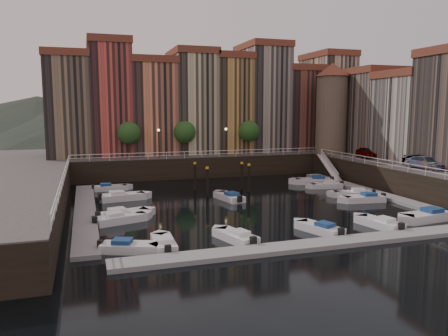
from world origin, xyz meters
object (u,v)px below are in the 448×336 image
object	(u,v)px
car_a	(366,153)
car_b	(422,162)
corner_tower	(332,107)
car_c	(426,163)
gangway	(329,166)
mooring_pilings	(223,179)
boat_left_1	(119,219)
boat_left_0	(129,247)
boat_left_2	(123,215)

from	to	relation	value
car_a	car_b	distance (m)	10.87
corner_tower	car_c	bearing A→B (deg)	-85.30
gangway	mooring_pilings	xyz separation A→B (m)	(-17.34, -4.88, -0.27)
mooring_pilings	boat_left_1	world-z (taller)	mooring_pilings
corner_tower	boat_left_0	xyz separation A→B (m)	(-33.32, -28.46, -9.86)
corner_tower	boat_left_2	size ratio (longest dim) A/B	2.77
boat_left_2	car_c	xyz separation A→B (m)	(34.43, 0.59, 3.35)
corner_tower	car_b	distance (m)	18.65
corner_tower	mooring_pilings	bearing A→B (deg)	-155.15
car_b	boat_left_2	bearing A→B (deg)	166.35
boat_left_1	car_b	xyz separation A→B (m)	(35.07, 2.80, 3.37)
car_a	car_c	distance (m)	11.64
corner_tower	car_c	world-z (taller)	corner_tower
car_a	boat_left_2	bearing A→B (deg)	-147.01
gangway	car_b	xyz separation A→B (m)	(4.64, -12.91, 1.82)
gangway	car_a	world-z (taller)	car_a
gangway	boat_left_1	xyz separation A→B (m)	(-30.43, -15.71, -1.55)
car_b	car_c	distance (m)	0.80
gangway	boat_left_2	xyz separation A→B (m)	(-30.03, -14.27, -1.54)
car_b	car_a	bearing A→B (deg)	73.81
boat_left_1	car_b	world-z (taller)	car_b
boat_left_1	car_b	size ratio (longest dim) A/B	1.08
car_b	gangway	bearing A→B (deg)	93.86
car_c	gangway	bearing A→B (deg)	100.85
boat_left_1	boat_left_2	xyz separation A→B (m)	(0.39, 1.44, 0.01)
gangway	boat_left_2	world-z (taller)	gangway
car_b	car_c	bearing A→B (deg)	-123.45
mooring_pilings	boat_left_0	distance (m)	23.17
boat_left_2	car_b	xyz separation A→B (m)	(34.67, 1.36, 3.36)
boat_left_1	car_c	size ratio (longest dim) A/B	0.97
mooring_pilings	car_b	distance (m)	23.50
boat_left_1	car_b	distance (m)	35.34
car_a	car_c	world-z (taller)	car_a
car_a	corner_tower	bearing A→B (deg)	118.92
boat_left_2	car_b	world-z (taller)	car_b
mooring_pilings	boat_left_2	xyz separation A→B (m)	(-12.69, -9.39, -1.27)
boat_left_0	car_c	bearing A→B (deg)	36.59
boat_left_2	car_a	world-z (taller)	car_a
car_b	car_c	xyz separation A→B (m)	(-0.24, -0.77, -0.01)
gangway	boat_left_2	size ratio (longest dim) A/B	1.67
gangway	car_c	size ratio (longest dim) A/B	1.67
gangway	car_a	bearing A→B (deg)	-23.51
boat_left_1	car_c	world-z (taller)	car_c
boat_left_1	car_a	size ratio (longest dim) A/B	1.10
boat_left_0	boat_left_2	world-z (taller)	boat_left_2
boat_left_0	car_b	size ratio (longest dim) A/B	0.99
boat_left_0	car_a	distance (m)	41.54
boat_left_0	boat_left_2	size ratio (longest dim) A/B	0.88
gangway	car_b	bearing A→B (deg)	-70.24
gangway	boat_left_1	size ratio (longest dim) A/B	1.73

